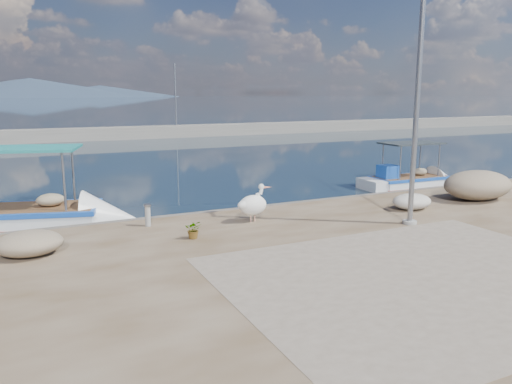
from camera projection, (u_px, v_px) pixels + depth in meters
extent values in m
plane|color=#162635|center=(316.00, 264.00, 13.44)|extent=(1400.00, 1400.00, 0.00)
cube|color=gray|center=(427.00, 277.00, 11.10)|extent=(9.00, 7.00, 0.01)
cube|color=gray|center=(97.00, 134.00, 48.75)|extent=(120.00, 2.20, 1.20)
cylinder|color=gray|center=(176.00, 98.00, 51.46)|extent=(0.16, 0.16, 7.00)
cone|color=#28384C|center=(30.00, 87.00, 591.25)|extent=(280.00, 280.00, 22.00)
cone|color=#28384C|center=(100.00, 91.00, 625.72)|extent=(200.00, 200.00, 14.00)
cube|color=white|center=(28.00, 223.00, 17.36)|extent=(6.95, 3.88, 1.08)
cube|color=#1B4EAF|center=(27.00, 209.00, 17.26)|extent=(5.19, 3.45, 0.16)
cube|color=#AB2415|center=(29.00, 225.00, 17.37)|extent=(5.18, 3.42, 0.14)
cube|color=#1C7171|center=(22.00, 149.00, 16.85)|extent=(4.06, 2.97, 0.09)
cube|color=white|center=(409.00, 185.00, 24.56)|extent=(5.34, 1.92, 0.87)
cube|color=#1B4EAF|center=(410.00, 177.00, 24.48)|extent=(3.87, 1.92, 0.13)
cube|color=#AB2415|center=(409.00, 186.00, 24.57)|extent=(3.87, 1.90, 0.11)
cube|color=#1B4EAF|center=(388.00, 172.00, 23.90)|extent=(0.85, 0.85, 0.64)
cube|color=#232A2E|center=(412.00, 143.00, 24.16)|extent=(2.96, 1.75, 0.07)
cylinder|color=tan|center=(251.00, 217.00, 15.81)|extent=(0.04, 0.04, 0.30)
cylinder|color=tan|center=(255.00, 217.00, 15.89)|extent=(0.04, 0.04, 0.30)
ellipsoid|color=white|center=(253.00, 205.00, 15.77)|extent=(0.99, 0.70, 0.65)
cylinder|color=white|center=(260.00, 194.00, 15.87)|extent=(0.23, 0.15, 0.55)
sphere|color=white|center=(261.00, 187.00, 15.85)|extent=(0.18, 0.18, 0.18)
cone|color=#EC755B|center=(267.00, 187.00, 15.98)|extent=(0.45, 0.17, 0.14)
cylinder|color=gray|center=(416.00, 111.00, 14.96)|extent=(0.16, 0.16, 7.00)
cylinder|color=gray|center=(410.00, 222.00, 15.64)|extent=(0.44, 0.44, 0.10)
cylinder|color=gray|center=(148.00, 216.00, 15.30)|extent=(0.17, 0.17, 0.66)
cylinder|color=gray|center=(147.00, 205.00, 15.24)|extent=(0.23, 0.23, 0.06)
imported|color=#33722D|center=(194.00, 229.00, 14.01)|extent=(0.60, 0.56, 0.53)
ellipsoid|color=gray|center=(29.00, 243.00, 12.52)|extent=(1.65, 1.28, 0.64)
ellipsoid|color=gray|center=(478.00, 185.00, 19.12)|extent=(2.86, 2.04, 1.12)
ellipsoid|color=silver|center=(412.00, 202.00, 17.56)|extent=(1.46, 1.10, 0.55)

